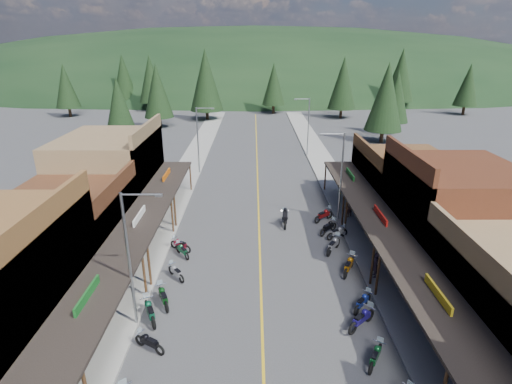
{
  "coord_description": "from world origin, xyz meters",
  "views": [
    {
      "loc": [
        -0.45,
        -24.6,
        15.0
      ],
      "look_at": [
        -0.26,
        7.4,
        3.0
      ],
      "focal_mm": 28.0,
      "sensor_mm": 36.0,
      "label": 1
    }
  ],
  "objects_px": {
    "bike_west_5": "(150,310)",
    "bike_east_4": "(376,355)",
    "pine_11": "(386,97)",
    "bike_east_10": "(328,227)",
    "bike_west_6": "(163,296)",
    "pedestrian_east_b": "(348,208)",
    "shop_west_3": "(112,173)",
    "pine_6": "(468,85)",
    "bike_east_11": "(324,214)",
    "pine_5": "(401,75)",
    "bike_west_8": "(182,250)",
    "streetlight_3": "(307,124)",
    "pine_7": "(124,77)",
    "pine_1": "(151,79)",
    "bike_east_6": "(363,301)",
    "shop_west_2": "(71,226)",
    "streetlight_2": "(340,173)",
    "shop_east_2": "(451,213)",
    "pine_2": "(206,80)",
    "streetlight_0": "(131,255)",
    "pine_0": "(66,86)",
    "bike_west_7": "(176,271)",
    "pine_4": "(343,83)",
    "pine_9": "(396,96)",
    "streetlight_1": "(199,137)",
    "bike_east_9": "(337,232)",
    "rider_on_bike": "(285,218)",
    "bike_west_9": "(180,244)",
    "bike_east_7": "(349,265)",
    "pine_10": "(157,91)",
    "pine_3": "(274,84)",
    "pine_8": "(118,103)",
    "pedestrian_east_a": "(375,265)",
    "shop_east_3": "(402,182)",
    "bike_east_5": "(362,318)",
    "bike_west_4": "(149,342)",
    "bike_east_8": "(333,244)"
  },
  "relations": [
    {
      "from": "bike_east_11",
      "to": "shop_west_2",
      "type": "bearing_deg",
      "value": -111.5
    },
    {
      "from": "pine_4",
      "to": "pine_10",
      "type": "relative_size",
      "value": 1.08
    },
    {
      "from": "streetlight_0",
      "to": "pine_4",
      "type": "distance_m",
      "value": 70.61
    },
    {
      "from": "bike_west_5",
      "to": "streetlight_1",
      "type": "bearing_deg",
      "value": 65.08
    },
    {
      "from": "shop_west_2",
      "to": "bike_east_11",
      "type": "distance_m",
      "value": 20.61
    },
    {
      "from": "bike_west_6",
      "to": "bike_east_11",
      "type": "height_order",
      "value": "bike_west_6"
    },
    {
      "from": "bike_east_9",
      "to": "rider_on_bike",
      "type": "relative_size",
      "value": 0.85
    },
    {
      "from": "pine_3",
      "to": "streetlight_1",
      "type": "bearing_deg",
      "value": -103.98
    },
    {
      "from": "pine_0",
      "to": "bike_west_7",
      "type": "xyz_separation_m",
      "value": [
        34.3,
        -63.3,
        -5.93
      ]
    },
    {
      "from": "pine_10",
      "to": "bike_east_6",
      "type": "xyz_separation_m",
      "value": [
        24.02,
        -54.71,
        -6.21
      ]
    },
    {
      "from": "pine_2",
      "to": "bike_east_11",
      "type": "distance_m",
      "value": 53.0
    },
    {
      "from": "shop_west_3",
      "to": "bike_west_6",
      "type": "distance_m",
      "value": 17.6
    },
    {
      "from": "shop_west_2",
      "to": "pine_2",
      "type": "relative_size",
      "value": 0.78
    },
    {
      "from": "bike_east_5",
      "to": "pine_4",
      "type": "bearing_deg",
      "value": 127.68
    },
    {
      "from": "pine_2",
      "to": "pine_6",
      "type": "distance_m",
      "value": 56.34
    },
    {
      "from": "pine_4",
      "to": "pine_2",
      "type": "bearing_deg",
      "value": -175.91
    },
    {
      "from": "pine_3",
      "to": "bike_east_7",
      "type": "xyz_separation_m",
      "value": [
        2.11,
        -66.68,
        -5.82
      ]
    },
    {
      "from": "pine_6",
      "to": "bike_east_11",
      "type": "relative_size",
      "value": 4.94
    },
    {
      "from": "bike_east_7",
      "to": "pine_8",
      "type": "bearing_deg",
      "value": 151.76
    },
    {
      "from": "bike_east_8",
      "to": "rider_on_bike",
      "type": "xyz_separation_m",
      "value": [
        -3.35,
        4.71,
        0.06
      ]
    },
    {
      "from": "streetlight_3",
      "to": "pine_7",
      "type": "height_order",
      "value": "pine_7"
    },
    {
      "from": "pine_10",
      "to": "bike_west_7",
      "type": "distance_m",
      "value": 53.12
    },
    {
      "from": "streetlight_2",
      "to": "pine_1",
      "type": "bearing_deg",
      "value": 116.53
    },
    {
      "from": "bike_west_5",
      "to": "bike_east_4",
      "type": "relative_size",
      "value": 1.16
    },
    {
      "from": "pine_7",
      "to": "shop_east_2",
      "type": "bearing_deg",
      "value": -58.36
    },
    {
      "from": "bike_west_6",
      "to": "pedestrian_east_b",
      "type": "xyz_separation_m",
      "value": [
        14.04,
        12.78,
        0.38
      ]
    },
    {
      "from": "pine_11",
      "to": "bike_east_10",
      "type": "relative_size",
      "value": 5.69
    },
    {
      "from": "bike_west_9",
      "to": "bike_east_11",
      "type": "relative_size",
      "value": 0.89
    },
    {
      "from": "shop_east_2",
      "to": "pine_9",
      "type": "bearing_deg",
      "value": 76.72
    },
    {
      "from": "shop_west_3",
      "to": "shop_east_3",
      "type": "distance_m",
      "value": 27.56
    },
    {
      "from": "pine_5",
      "to": "bike_west_8",
      "type": "height_order",
      "value": "pine_5"
    },
    {
      "from": "shop_west_2",
      "to": "pine_9",
      "type": "relative_size",
      "value": 1.01
    },
    {
      "from": "bike_east_6",
      "to": "pedestrian_east_a",
      "type": "distance_m",
      "value": 3.79
    },
    {
      "from": "bike_west_9",
      "to": "bike_east_4",
      "type": "height_order",
      "value": "bike_east_4"
    },
    {
      "from": "pine_1",
      "to": "bike_east_6",
      "type": "height_order",
      "value": "pine_1"
    },
    {
      "from": "streetlight_3",
      "to": "bike_west_8",
      "type": "relative_size",
      "value": 4.2
    },
    {
      "from": "rider_on_bike",
      "to": "bike_east_7",
      "type": "bearing_deg",
      "value": -62.22
    },
    {
      "from": "pine_11",
      "to": "bike_east_4",
      "type": "relative_size",
      "value": 6.14
    },
    {
      "from": "pine_10",
      "to": "bike_east_7",
      "type": "height_order",
      "value": "pine_10"
    },
    {
      "from": "bike_east_11",
      "to": "pine_2",
      "type": "bearing_deg",
      "value": 158.28
    },
    {
      "from": "pine_4",
      "to": "pine_6",
      "type": "relative_size",
      "value": 1.14
    },
    {
      "from": "pine_6",
      "to": "streetlight_0",
      "type": "bearing_deg",
      "value": -127.11
    },
    {
      "from": "streetlight_1",
      "to": "pine_0",
      "type": "xyz_separation_m",
      "value": [
        -33.05,
        40.0,
        2.02
      ]
    },
    {
      "from": "shop_west_2",
      "to": "bike_west_6",
      "type": "relative_size",
      "value": 4.87
    },
    {
      "from": "pine_1",
      "to": "bike_east_9",
      "type": "bearing_deg",
      "value": -65.13
    },
    {
      "from": "streetlight_3",
      "to": "pine_10",
      "type": "bearing_deg",
      "value": 141.29
    },
    {
      "from": "bike_east_10",
      "to": "streetlight_3",
      "type": "bearing_deg",
      "value": 131.71
    },
    {
      "from": "streetlight_0",
      "to": "bike_east_6",
      "type": "height_order",
      "value": "streetlight_0"
    },
    {
      "from": "pine_5",
      "to": "bike_east_6",
      "type": "height_order",
      "value": "pine_5"
    },
    {
      "from": "pine_5",
      "to": "bike_west_4",
      "type": "xyz_separation_m",
      "value": [
        -39.86,
        -80.04,
        -7.44
      ]
    }
  ]
}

